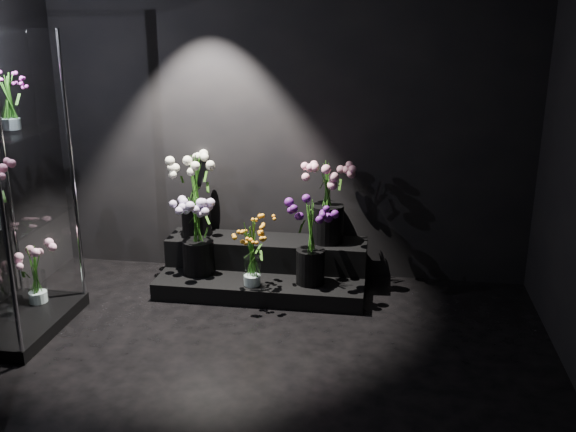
# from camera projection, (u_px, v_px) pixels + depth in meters

# --- Properties ---
(floor) EXTENTS (4.00, 4.00, 0.00)m
(floor) POSITION_uv_depth(u_px,v_px,m) (234.00, 400.00, 3.75)
(floor) COLOR black
(floor) RESTS_ON ground
(wall_back) EXTENTS (4.00, 0.00, 4.00)m
(wall_back) POSITION_uv_depth(u_px,v_px,m) (287.00, 111.00, 5.21)
(wall_back) COLOR black
(wall_back) RESTS_ON floor
(wall_front) EXTENTS (4.00, 0.00, 4.00)m
(wall_front) POSITION_uv_depth(u_px,v_px,m) (13.00, 368.00, 1.44)
(wall_front) COLOR black
(wall_front) RESTS_ON floor
(display_riser) EXTENTS (1.66, 0.74, 0.37)m
(display_riser) POSITION_uv_depth(u_px,v_px,m) (265.00, 268.00, 5.29)
(display_riser) COLOR black
(display_riser) RESTS_ON floor
(display_case) EXTENTS (0.56, 0.94, 2.06)m
(display_case) POSITION_uv_depth(u_px,v_px,m) (4.00, 190.00, 4.28)
(display_case) COLOR black
(display_case) RESTS_ON floor
(bouquet_orange_bells) EXTENTS (0.30, 0.30, 0.53)m
(bouquet_orange_bells) POSITION_uv_depth(u_px,v_px,m) (252.00, 252.00, 4.90)
(bouquet_orange_bells) COLOR white
(bouquet_orange_bells) RESTS_ON display_riser
(bouquet_lilac) EXTENTS (0.46, 0.46, 0.64)m
(bouquet_lilac) POSITION_uv_depth(u_px,v_px,m) (197.00, 231.00, 5.12)
(bouquet_lilac) COLOR black
(bouquet_lilac) RESTS_ON display_riser
(bouquet_purple) EXTENTS (0.40, 0.40, 0.67)m
(bouquet_purple) POSITION_uv_depth(u_px,v_px,m) (311.00, 237.00, 4.92)
(bouquet_purple) COLOR black
(bouquet_purple) RESTS_ON display_riser
(bouquet_cream_roses) EXTENTS (0.45, 0.45, 0.68)m
(bouquet_cream_roses) POSITION_uv_depth(u_px,v_px,m) (195.00, 189.00, 5.29)
(bouquet_cream_roses) COLOR black
(bouquet_cream_roses) RESTS_ON display_riser
(bouquet_pink_roses) EXTENTS (0.40, 0.40, 0.66)m
(bouquet_pink_roses) POSITION_uv_depth(u_px,v_px,m) (327.00, 197.00, 5.16)
(bouquet_pink_roses) COLOR black
(bouquet_pink_roses) RESTS_ON display_riser
(bouquet_case_magenta) EXTENTS (0.25, 0.25, 0.37)m
(bouquet_case_magenta) POSITION_uv_depth(u_px,v_px,m) (9.00, 101.00, 4.25)
(bouquet_case_magenta) COLOR white
(bouquet_case_magenta) RESTS_ON display_case
(bouquet_case_base_pink) EXTENTS (0.42, 0.42, 0.44)m
(bouquet_case_base_pink) POSITION_uv_depth(u_px,v_px,m) (35.00, 273.00, 4.73)
(bouquet_case_base_pink) COLOR white
(bouquet_case_base_pink) RESTS_ON display_case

